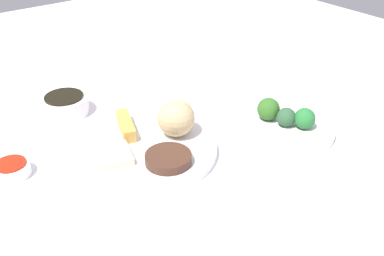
# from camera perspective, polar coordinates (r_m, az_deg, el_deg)

# --- Properties ---
(tabletop) EXTENTS (2.20, 2.20, 0.02)m
(tabletop) POSITION_cam_1_polar(r_m,az_deg,el_deg) (0.89, -4.59, -3.22)
(tabletop) COLOR white
(tabletop) RESTS_ON ground
(main_plate) EXTENTS (0.27, 0.27, 0.02)m
(main_plate) POSITION_cam_1_polar(r_m,az_deg,el_deg) (0.87, -5.84, -2.71)
(main_plate) COLOR white
(main_plate) RESTS_ON tabletop
(rice_scoop) EXTENTS (0.07, 0.07, 0.07)m
(rice_scoop) POSITION_cam_1_polar(r_m,az_deg,el_deg) (0.88, -2.19, 1.38)
(rice_scoop) COLOR tan
(rice_scoop) RESTS_ON main_plate
(spring_roll) EXTENTS (0.10, 0.06, 0.03)m
(spring_roll) POSITION_cam_1_polar(r_m,az_deg,el_deg) (0.91, -8.45, 0.32)
(spring_roll) COLOR gold
(spring_roll) RESTS_ON main_plate
(crab_rangoon_wonton) EXTENTS (0.08, 0.08, 0.01)m
(crab_rangoon_wonton) POSITION_cam_1_polar(r_m,az_deg,el_deg) (0.83, -9.93, -3.58)
(crab_rangoon_wonton) COLOR beige
(crab_rangoon_wonton) RESTS_ON main_plate
(stir_fry_heap) EXTENTS (0.09, 0.09, 0.02)m
(stir_fry_heap) POSITION_cam_1_polar(r_m,az_deg,el_deg) (0.81, -3.04, -3.91)
(stir_fry_heap) COLOR #472A1E
(stir_fry_heap) RESTS_ON main_plate
(broccoli_plate) EXTENTS (0.20, 0.20, 0.01)m
(broccoli_plate) POSITION_cam_1_polar(r_m,az_deg,el_deg) (0.95, 11.78, -0.03)
(broccoli_plate) COLOR white
(broccoli_plate) RESTS_ON tabletop
(broccoli_floret_0) EXTENTS (0.04, 0.04, 0.04)m
(broccoli_floret_0) POSITION_cam_1_polar(r_m,az_deg,el_deg) (0.94, 11.95, 1.37)
(broccoli_floret_0) COLOR #2D5635
(broccoli_floret_0) RESTS_ON broccoli_plate
(broccoli_floret_1) EXTENTS (0.05, 0.05, 0.05)m
(broccoli_floret_1) POSITION_cam_1_polar(r_m,az_deg,el_deg) (0.95, 9.74, 2.40)
(broccoli_floret_1) COLOR #316623
(broccoli_floret_1) RESTS_ON broccoli_plate
(broccoli_floret_3) EXTENTS (0.04, 0.04, 0.04)m
(broccoli_floret_3) POSITION_cam_1_polar(r_m,az_deg,el_deg) (0.94, 14.20, 1.20)
(broccoli_floret_3) COLOR #277334
(broccoli_floret_3) RESTS_ON broccoli_plate
(soy_sauce_bowl) EXTENTS (0.10, 0.10, 0.04)m
(soy_sauce_bowl) POSITION_cam_1_polar(r_m,az_deg,el_deg) (1.03, -15.90, 2.82)
(soy_sauce_bowl) COLOR white
(soy_sauce_bowl) RESTS_ON tabletop
(soy_sauce_bowl_liquid) EXTENTS (0.08, 0.08, 0.00)m
(soy_sauce_bowl_liquid) POSITION_cam_1_polar(r_m,az_deg,el_deg) (1.02, -16.07, 3.87)
(soy_sauce_bowl_liquid) COLOR black
(soy_sauce_bowl_liquid) RESTS_ON soy_sauce_bowl
(sauce_ramekin_sweet_and_sour) EXTENTS (0.07, 0.07, 0.02)m
(sauce_ramekin_sweet_and_sour) POSITION_cam_1_polar(r_m,az_deg,el_deg) (0.87, -22.03, -4.96)
(sauce_ramekin_sweet_and_sour) COLOR white
(sauce_ramekin_sweet_and_sour) RESTS_ON tabletop
(sauce_ramekin_sweet_and_sour_liquid) EXTENTS (0.05, 0.05, 0.00)m
(sauce_ramekin_sweet_and_sour_liquid) POSITION_cam_1_polar(r_m,az_deg,el_deg) (0.86, -22.20, -4.26)
(sauce_ramekin_sweet_and_sour_liquid) COLOR red
(sauce_ramekin_sweet_and_sour_liquid) RESTS_ON sauce_ramekin_sweet_and_sour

